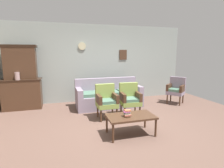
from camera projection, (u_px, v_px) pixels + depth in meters
name	position (u px, v px, depth m)	size (l,w,h in m)	color
ground_plane	(123.00, 127.00, 4.15)	(7.68, 7.68, 0.00)	brown
wall_back_with_decor	(99.00, 63.00, 6.40)	(6.40, 0.09, 2.70)	#939E99
side_cabinet	(23.00, 94.00, 5.50)	(1.16, 0.55, 0.93)	#472D1E
cabinet_upper_hutch	(20.00, 62.00, 5.41)	(0.99, 0.38, 1.03)	#472D1E
vase_on_cabinet	(17.00, 76.00, 5.22)	(0.14, 0.14, 0.23)	#AE8C8B
floral_couch	(109.00, 97.00, 5.75)	(2.09, 0.85, 0.90)	gray
armchair_by_doorway	(106.00, 100.00, 4.68)	(0.53, 0.50, 0.90)	#849947
armchair_row_middle	(130.00, 98.00, 4.87)	(0.56, 0.53, 0.90)	#849947
wingback_chair_by_fireplace	(176.00, 89.00, 6.08)	(0.71, 0.71, 0.90)	gray
coffee_table	(131.00, 118.00, 3.74)	(1.00, 0.56, 0.42)	#472D1E
book_stack_on_table	(127.00, 113.00, 3.66)	(0.15, 0.13, 0.14)	tan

